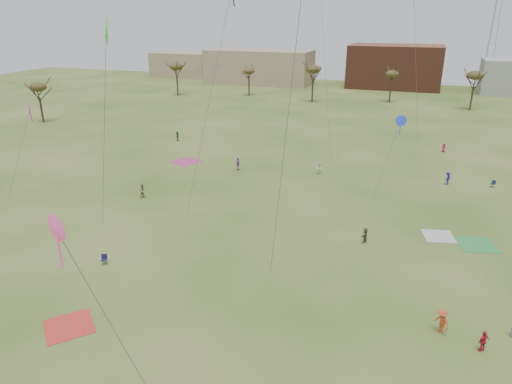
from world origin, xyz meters
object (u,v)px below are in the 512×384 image
(camp_chair_left, at_px, (104,261))
(spectator_fore_a, at_px, (483,341))
(radio_tower, at_px, (495,18))
(camp_chair_right, at_px, (492,185))

(camp_chair_left, bearing_deg, spectator_fore_a, -27.68)
(spectator_fore_a, height_order, radio_tower, radio_tower)
(spectator_fore_a, relative_size, radio_tower, 0.04)
(spectator_fore_a, relative_size, camp_chair_left, 1.77)
(camp_chair_right, bearing_deg, spectator_fore_a, -61.57)
(spectator_fore_a, xyz_separation_m, camp_chair_left, (-30.29, 1.36, -0.51))
(spectator_fore_a, bearing_deg, camp_chair_left, -45.56)
(camp_chair_left, relative_size, radio_tower, 0.02)
(camp_chair_left, distance_m, radio_tower, 128.92)
(camp_chair_left, bearing_deg, camp_chair_right, 18.18)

